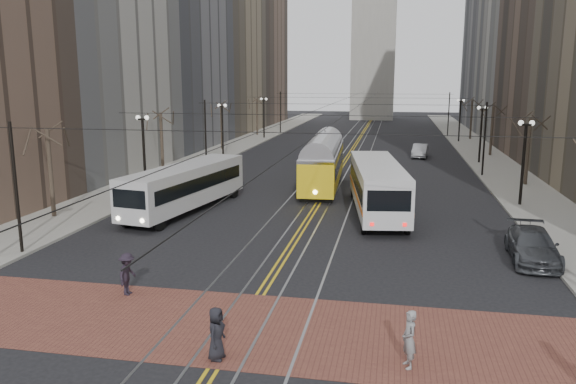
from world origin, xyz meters
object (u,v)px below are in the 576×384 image
at_px(sedan_silver, 420,151).
at_px(pedestrian_b, 409,339).
at_px(sedan_grey, 394,181).
at_px(pedestrian_d, 127,274).
at_px(sedan_parked, 532,246).
at_px(rear_bus, 377,188).
at_px(transit_bus, 186,189).
at_px(pedestrian_a, 216,333).
at_px(cargo_van, 387,201).
at_px(streetcar, 323,166).

relative_size(sedan_silver, pedestrian_b, 2.45).
distance_m(sedan_grey, pedestrian_d, 26.09).
xyz_separation_m(sedan_parked, pedestrian_b, (-6.02, -11.51, 0.16)).
bearing_deg(rear_bus, transit_bus, -179.74).
xyz_separation_m(transit_bus, sedan_grey, (13.42, 9.57, -0.79)).
relative_size(transit_bus, rear_bus, 0.96).
xyz_separation_m(transit_bus, pedestrian_a, (8.18, -18.79, -0.66)).
xyz_separation_m(sedan_grey, pedestrian_b, (0.61, -27.76, 0.19)).
bearing_deg(transit_bus, cargo_van, 11.97).
bearing_deg(sedan_silver, cargo_van, -89.34).
distance_m(sedan_parked, pedestrian_b, 12.99).
bearing_deg(transit_bus, sedan_grey, 45.35).
relative_size(sedan_silver, pedestrian_d, 2.54).
bearing_deg(transit_bus, sedan_silver, 71.02).
bearing_deg(cargo_van, sedan_grey, 79.72).
height_order(cargo_van, sedan_parked, cargo_van).
xyz_separation_m(rear_bus, pedestrian_b, (1.67, -19.91, -0.72)).
xyz_separation_m(pedestrian_b, pedestrian_d, (-11.03, 3.84, -0.03)).
relative_size(cargo_van, sedan_parked, 0.97).
distance_m(pedestrian_a, pedestrian_d, 6.83).
relative_size(transit_bus, sedan_silver, 2.74).
bearing_deg(pedestrian_b, pedestrian_a, -101.74).
height_order(pedestrian_a, pedestrian_d, pedestrian_d).
bearing_deg(rear_bus, sedan_parked, -55.22).
bearing_deg(pedestrian_b, streetcar, 174.75).
distance_m(transit_bus, pedestrian_a, 20.51).
xyz_separation_m(sedan_grey, sedan_parked, (6.63, -16.25, 0.03)).
bearing_deg(pedestrian_b, pedestrian_d, -126.82).
xyz_separation_m(transit_bus, rear_bus, (12.36, 1.73, 0.13)).
height_order(sedan_grey, sedan_parked, sedan_parked).
distance_m(streetcar, pedestrian_b, 29.26).
distance_m(sedan_grey, pedestrian_a, 28.85).
xyz_separation_m(sedan_silver, pedestrian_d, (-13.17, -43.72, 0.15)).
bearing_deg(sedan_grey, pedestrian_a, -95.69).
distance_m(transit_bus, sedan_grey, 16.50).
distance_m(cargo_van, pedestrian_b, 18.70).
distance_m(pedestrian_b, pedestrian_d, 11.68).
distance_m(rear_bus, sedan_grey, 7.97).
relative_size(streetcar, pedestrian_d, 8.02).
bearing_deg(sedan_parked, pedestrian_a, -131.41).
bearing_deg(rear_bus, pedestrian_a, -109.22).
xyz_separation_m(sedan_parked, pedestrian_a, (-11.88, -12.12, 0.10)).
relative_size(streetcar, pedestrian_b, 7.73).
bearing_deg(rear_bus, pedestrian_b, -92.90).
bearing_deg(sedan_parked, pedestrian_d, -152.76).
distance_m(sedan_grey, sedan_parked, 17.55).
relative_size(rear_bus, sedan_silver, 2.84).
height_order(transit_bus, sedan_grey, transit_bus).
xyz_separation_m(sedan_silver, pedestrian_a, (-7.99, -48.16, 0.13)).
xyz_separation_m(rear_bus, pedestrian_a, (-4.19, -20.52, -0.78)).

